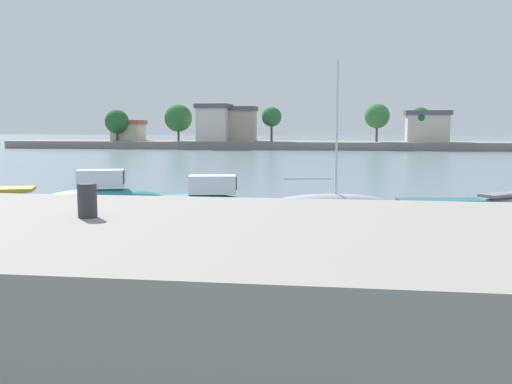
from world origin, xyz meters
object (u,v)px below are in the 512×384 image
object	(u,v)px
moored_boat_2	(103,196)
moored_boat_3	(197,203)
moored_boat_5	(440,209)
mooring_bollard	(87,201)
moored_boat_4	(331,202)
moored_boat_6	(506,202)
mooring_buoy_0	(251,236)

from	to	relation	value
moored_boat_2	moored_boat_3	distance (m)	5.34
moored_boat_2	moored_boat_5	distance (m)	15.02
mooring_bollard	moored_boat_4	xyz separation A→B (m)	(3.20, 18.22, -2.38)
moored_boat_3	moored_boat_4	world-z (taller)	moored_boat_4
moored_boat_5	moored_boat_6	size ratio (longest dim) A/B	1.31
moored_boat_4	moored_boat_3	bearing A→B (deg)	-166.04
mooring_bollard	moored_boat_2	world-z (taller)	mooring_bollard
mooring_bollard	moored_boat_5	xyz separation A→B (m)	(7.75, 16.97, -2.43)
moored_boat_6	mooring_buoy_0	world-z (taller)	moored_boat_6
moored_boat_3	moored_boat_2	bearing A→B (deg)	147.51
mooring_bollard	moored_boat_4	bearing A→B (deg)	80.04
moored_boat_2	moored_boat_4	distance (m)	10.48
moored_boat_2	moored_boat_3	xyz separation A→B (m)	(4.96, -1.97, 0.01)
moored_boat_6	mooring_buoy_0	xyz separation A→B (m)	(-10.43, -8.36, -0.23)
moored_boat_5	mooring_buoy_0	bearing A→B (deg)	-151.77
moored_boat_3	moored_boat_5	world-z (taller)	moored_boat_3
moored_boat_2	mooring_buoy_0	bearing A→B (deg)	-54.69
moored_boat_5	moored_boat_6	bearing A→B (deg)	28.48
mooring_buoy_0	moored_boat_4	bearing A→B (deg)	69.70
moored_boat_3	moored_boat_6	size ratio (longest dim) A/B	1.54
moored_boat_4	moored_boat_6	world-z (taller)	moored_boat_4
moored_boat_5	mooring_buoy_0	size ratio (longest dim) A/B	12.88
moored_boat_5	moored_boat_6	xyz separation A→B (m)	(3.32, 2.68, 0.00)
mooring_buoy_0	moored_boat_2	bearing A→B (deg)	141.31
moored_boat_2	mooring_buoy_0	world-z (taller)	moored_boat_2
moored_boat_2	moored_boat_5	world-z (taller)	moored_boat_2
moored_boat_2	moored_boat_5	size ratio (longest dim) A/B	1.26
mooring_bollard	moored_boat_5	bearing A→B (deg)	65.47
moored_boat_2	moored_boat_4	size ratio (longest dim) A/B	0.85
moored_boat_4	moored_boat_5	distance (m)	4.71
moored_boat_5	moored_boat_4	bearing A→B (deg)	154.33
moored_boat_4	mooring_buoy_0	distance (m)	7.38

